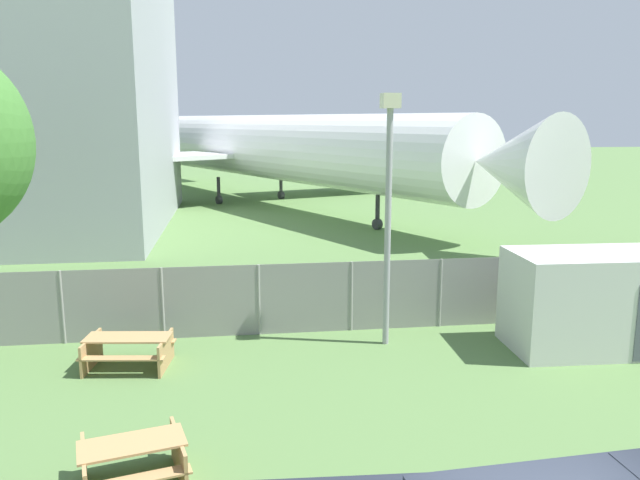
% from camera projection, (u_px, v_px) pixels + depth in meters
% --- Properties ---
extents(perimeter_fence, '(56.07, 0.07, 1.96)m').
position_uv_depth(perimeter_fence, '(351.00, 296.00, 17.19)').
color(perimeter_fence, gray).
rests_on(perimeter_fence, ground).
extents(airplane, '(36.15, 43.78, 12.38)m').
position_uv_depth(airplane, '(260.00, 147.00, 42.88)').
color(airplane, white).
rests_on(airplane, ground).
extents(portable_cabin, '(4.68, 2.39, 2.50)m').
position_uv_depth(portable_cabin, '(601.00, 301.00, 15.82)').
color(portable_cabin, silver).
rests_on(portable_cabin, ground).
extents(picnic_bench_near_cabin, '(1.93, 1.76, 0.76)m').
position_uv_depth(picnic_bench_near_cabin, '(133.00, 459.00, 9.89)').
color(picnic_bench_near_cabin, tan).
rests_on(picnic_bench_near_cabin, ground).
extents(picnic_bench_open_grass, '(2.13, 1.64, 0.76)m').
position_uv_depth(picnic_bench_open_grass, '(128.00, 348.00, 14.69)').
color(picnic_bench_open_grass, tan).
rests_on(picnic_bench_open_grass, ground).
extents(light_mast, '(0.44, 0.44, 6.40)m').
position_uv_depth(light_mast, '(389.00, 191.00, 15.59)').
color(light_mast, '#99999E').
rests_on(light_mast, ground).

